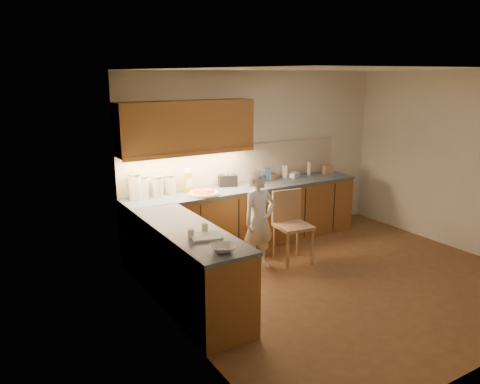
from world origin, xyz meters
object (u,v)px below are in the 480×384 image
at_px(pizza_on_board, 204,193).
at_px(toaster, 228,180).
at_px(oil_jug, 188,181).
at_px(child, 259,220).
at_px(wooden_chair, 291,221).

xyz_separation_m(pizza_on_board, toaster, (0.53, 0.26, 0.07)).
bearing_deg(toaster, oil_jug, -159.79).
height_order(child, wooden_chair, child).
xyz_separation_m(pizza_on_board, child, (0.44, -0.73, -0.27)).
relative_size(wooden_chair, toaster, 3.27).
distance_m(pizza_on_board, wooden_chair, 1.26).
xyz_separation_m(child, wooden_chair, (0.52, -0.00, -0.10)).
xyz_separation_m(child, oil_jug, (-0.56, 0.97, 0.41)).
bearing_deg(child, oil_jug, 114.88).
bearing_deg(oil_jug, wooden_chair, -41.95).
bearing_deg(toaster, child, -76.83).
bearing_deg(oil_jug, child, -59.97).
relative_size(oil_jug, toaster, 1.13).
distance_m(pizza_on_board, oil_jug, 0.31).
height_order(pizza_on_board, toaster, same).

